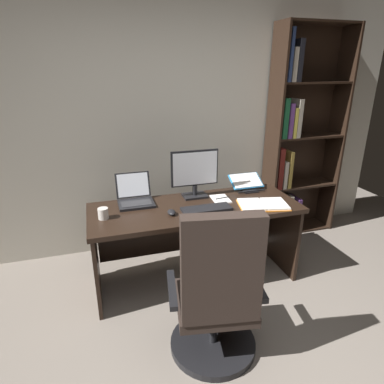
{
  "coord_description": "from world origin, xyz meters",
  "views": [
    {
      "loc": [
        -0.72,
        -1.09,
        1.85
      ],
      "look_at": [
        0.02,
        1.34,
        0.89
      ],
      "focal_mm": 30.66,
      "sensor_mm": 36.0,
      "label": 1
    }
  ],
  "objects_px": {
    "laptop": "(135,197)",
    "open_binder": "(263,204)",
    "keyboard": "(206,209)",
    "notepad": "(221,199)",
    "bookshelf": "(295,146)",
    "coffee_mug": "(103,213)",
    "pen": "(223,198)",
    "monitor": "(195,174)",
    "office_chair": "(217,300)",
    "computer_mouse": "(172,212)",
    "desk": "(193,223)",
    "reading_stand_with_book": "(247,183)"
  },
  "relations": [
    {
      "from": "laptop",
      "to": "open_binder",
      "type": "bearing_deg",
      "value": -20.37
    },
    {
      "from": "desk",
      "to": "monitor",
      "type": "xyz_separation_m",
      "value": [
        0.06,
        0.14,
        0.42
      ]
    },
    {
      "from": "computer_mouse",
      "to": "coffee_mug",
      "type": "relative_size",
      "value": 1.17
    },
    {
      "from": "office_chair",
      "to": "computer_mouse",
      "type": "bearing_deg",
      "value": 107.36
    },
    {
      "from": "reading_stand_with_book",
      "to": "pen",
      "type": "distance_m",
      "value": 0.38
    },
    {
      "from": "notepad",
      "to": "office_chair",
      "type": "bearing_deg",
      "value": -112.35
    },
    {
      "from": "desk",
      "to": "open_binder",
      "type": "relative_size",
      "value": 3.86
    },
    {
      "from": "notepad",
      "to": "computer_mouse",
      "type": "bearing_deg",
      "value": -159.17
    },
    {
      "from": "monitor",
      "to": "open_binder",
      "type": "relative_size",
      "value": 0.94
    },
    {
      "from": "desk",
      "to": "open_binder",
      "type": "bearing_deg",
      "value": -23.24
    },
    {
      "from": "office_chair",
      "to": "pen",
      "type": "bearing_deg",
      "value": 76.66
    },
    {
      "from": "office_chair",
      "to": "pen",
      "type": "xyz_separation_m",
      "value": [
        0.42,
        0.97,
        0.28
      ]
    },
    {
      "from": "desk",
      "to": "pen",
      "type": "height_order",
      "value": "pen"
    },
    {
      "from": "keyboard",
      "to": "notepad",
      "type": "height_order",
      "value": "keyboard"
    },
    {
      "from": "monitor",
      "to": "keyboard",
      "type": "height_order",
      "value": "monitor"
    },
    {
      "from": "bookshelf",
      "to": "coffee_mug",
      "type": "xyz_separation_m",
      "value": [
        -2.15,
        -0.67,
        -0.26
      ]
    },
    {
      "from": "desk",
      "to": "office_chair",
      "type": "distance_m",
      "value": 0.99
    },
    {
      "from": "desk",
      "to": "computer_mouse",
      "type": "height_order",
      "value": "computer_mouse"
    },
    {
      "from": "monitor",
      "to": "reading_stand_with_book",
      "type": "xyz_separation_m",
      "value": [
        0.55,
        0.05,
        -0.15
      ]
    },
    {
      "from": "bookshelf",
      "to": "computer_mouse",
      "type": "height_order",
      "value": "bookshelf"
    },
    {
      "from": "office_chair",
      "to": "computer_mouse",
      "type": "height_order",
      "value": "office_chair"
    },
    {
      "from": "notepad",
      "to": "bookshelf",
      "type": "bearing_deg",
      "value": 26.66
    },
    {
      "from": "laptop",
      "to": "coffee_mug",
      "type": "relative_size",
      "value": 3.63
    },
    {
      "from": "laptop",
      "to": "reading_stand_with_book",
      "type": "height_order",
      "value": "laptop"
    },
    {
      "from": "open_binder",
      "to": "notepad",
      "type": "xyz_separation_m",
      "value": [
        -0.3,
        0.24,
        -0.01
      ]
    },
    {
      "from": "monitor",
      "to": "notepad",
      "type": "relative_size",
      "value": 2.09
    },
    {
      "from": "coffee_mug",
      "to": "pen",
      "type": "bearing_deg",
      "value": 5.86
    },
    {
      "from": "bookshelf",
      "to": "pen",
      "type": "xyz_separation_m",
      "value": [
        -1.09,
        -0.56,
        -0.29
      ]
    },
    {
      "from": "coffee_mug",
      "to": "computer_mouse",
      "type": "bearing_deg",
      "value": -8.83
    },
    {
      "from": "office_chair",
      "to": "reading_stand_with_book",
      "type": "distance_m",
      "value": 1.42
    },
    {
      "from": "bookshelf",
      "to": "coffee_mug",
      "type": "distance_m",
      "value": 2.26
    },
    {
      "from": "desk",
      "to": "notepad",
      "type": "bearing_deg",
      "value": -0.02
    },
    {
      "from": "laptop",
      "to": "open_binder",
      "type": "height_order",
      "value": "laptop"
    },
    {
      "from": "computer_mouse",
      "to": "open_binder",
      "type": "height_order",
      "value": "computer_mouse"
    },
    {
      "from": "computer_mouse",
      "to": "coffee_mug",
      "type": "bearing_deg",
      "value": 171.17
    },
    {
      "from": "desk",
      "to": "bookshelf",
      "type": "relative_size",
      "value": 0.79
    },
    {
      "from": "computer_mouse",
      "to": "open_binder",
      "type": "distance_m",
      "value": 0.8
    },
    {
      "from": "bookshelf",
      "to": "open_binder",
      "type": "distance_m",
      "value": 1.18
    },
    {
      "from": "computer_mouse",
      "to": "reading_stand_with_book",
      "type": "relative_size",
      "value": 0.33
    },
    {
      "from": "office_chair",
      "to": "computer_mouse",
      "type": "relative_size",
      "value": 10.69
    },
    {
      "from": "desk",
      "to": "office_chair",
      "type": "bearing_deg",
      "value": -98.03
    },
    {
      "from": "laptop",
      "to": "keyboard",
      "type": "relative_size",
      "value": 0.77
    },
    {
      "from": "bookshelf",
      "to": "reading_stand_with_book",
      "type": "distance_m",
      "value": 0.88
    },
    {
      "from": "office_chair",
      "to": "monitor",
      "type": "bearing_deg",
      "value": 89.88
    },
    {
      "from": "computer_mouse",
      "to": "reading_stand_with_book",
      "type": "xyz_separation_m",
      "value": [
        0.85,
        0.38,
        0.05
      ]
    },
    {
      "from": "office_chair",
      "to": "open_binder",
      "type": "relative_size",
      "value": 2.38
    },
    {
      "from": "bookshelf",
      "to": "open_binder",
      "type": "bearing_deg",
      "value": -135.52
    },
    {
      "from": "notepad",
      "to": "coffee_mug",
      "type": "bearing_deg",
      "value": -174.03
    },
    {
      "from": "keyboard",
      "to": "notepad",
      "type": "relative_size",
      "value": 2.0
    },
    {
      "from": "laptop",
      "to": "coffee_mug",
      "type": "xyz_separation_m",
      "value": [
        -0.29,
        -0.26,
        -0.01
      ]
    }
  ]
}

